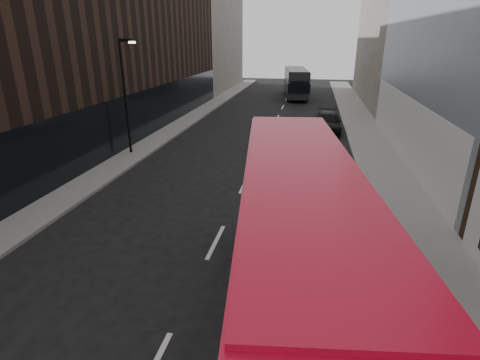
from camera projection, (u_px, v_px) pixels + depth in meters
The scene contains 11 objects.
sidewalk_right at pixel (368, 138), 28.28m from camera, with size 3.00×80.00×0.15m, color slate.
sidewalk_left at pixel (173, 130), 31.01m from camera, with size 2.00×80.00×0.15m, color slate.
building_victorian at pixel (393, 14), 41.65m from camera, with size 6.50×24.00×21.00m.
building_left_mid at pixel (151, 40), 33.77m from camera, with size 5.00×24.00×14.00m, color black.
building_left_far at pixel (213, 43), 54.15m from camera, with size 5.00×20.00×13.00m, color #67615B.
street_lamp at pixel (126, 90), 23.17m from camera, with size 1.06×0.22×7.00m.
red_bus at pixel (297, 243), 9.02m from camera, with size 4.06×11.41×4.52m.
grey_bus at pixel (296, 82), 48.07m from camera, with size 3.89×11.23×3.57m.
car_a at pixel (282, 143), 24.52m from camera, with size 1.72×4.28×1.46m, color black.
car_b at pixel (274, 129), 28.30m from camera, with size 1.50×4.30×1.42m, color gray.
car_c at pixel (327, 123), 30.32m from camera, with size 2.14×5.28×1.53m, color black.
Camera 1 is at (3.21, -3.89, 7.13)m, focal length 28.00 mm.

